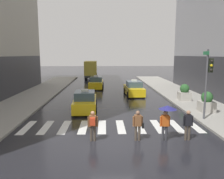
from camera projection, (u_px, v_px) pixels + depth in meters
ground_plane at (113, 145)px, 11.64m from camera, size 160.00×160.00×0.00m
crosswalk_markings at (111, 127)px, 14.61m from camera, size 11.30×2.80×0.01m
traffic_light_pole at (208, 75)px, 15.41m from camera, size 0.44×0.84×4.80m
taxi_lead at (85, 102)px, 18.75m from camera, size 2.05×4.60×1.80m
taxi_second at (134, 89)px, 25.80m from camera, size 2.08×4.61×1.80m
taxi_third at (96, 83)px, 31.02m from camera, size 2.01×4.58×1.80m
box_truck at (91, 69)px, 43.27m from camera, size 2.42×7.59×3.35m
pedestrian_with_umbrella at (167, 113)px, 12.04m from camera, size 0.96×0.96×1.94m
pedestrian_with_backpack at (93, 124)px, 12.03m from camera, size 0.55×0.43×1.65m
pedestrian_with_handbag at (138, 124)px, 12.13m from camera, size 0.60×0.24×1.65m
pedestrian_plain_coat at (188, 123)px, 12.19m from camera, size 0.55×0.24×1.65m
planter_near_corner at (207, 102)px, 17.80m from camera, size 1.10×1.10×1.60m
planter_mid_block at (184, 93)px, 22.25m from camera, size 1.10×1.10×1.60m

